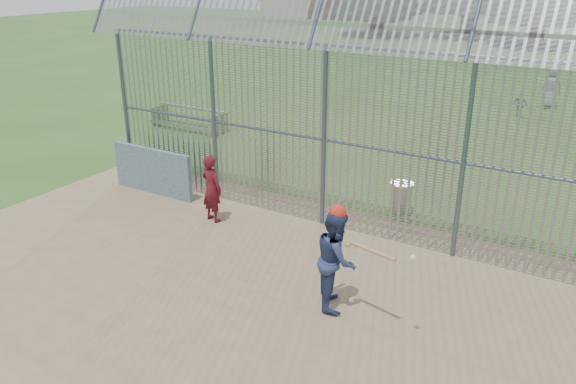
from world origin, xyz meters
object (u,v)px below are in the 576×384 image
Objects in this scene: dugout_wall at (153,171)px; bleacher at (189,118)px; trash_can at (401,197)px; onlooker at (212,188)px; batter at (336,259)px.

bleacher is (-3.35, 5.31, -0.21)m from dugout_wall.
trash_can is 9.77m from bleacher.
dugout_wall is 6.28m from bleacher.
onlooker reaches higher than bleacher.
batter is 0.58× the size of bleacher.
dugout_wall is 6.73m from batter.
batter reaches higher than onlooker.
dugout_wall is at bearing -159.85° from trash_can.
onlooker is (-3.98, 1.66, -0.09)m from batter.
bleacher is (-9.70, 7.53, -0.48)m from batter.
onlooker is 4.47m from trash_can.
batter reaches higher than trash_can.
batter reaches higher than bleacher.
dugout_wall is 3.05× the size of trash_can.
batter is (6.35, -2.22, 0.27)m from dugout_wall.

